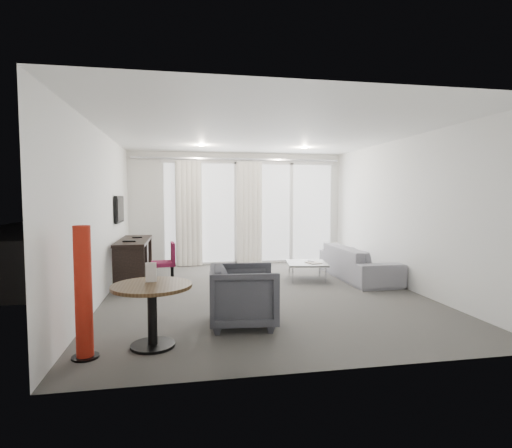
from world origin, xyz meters
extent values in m
cube|color=#4C4A46|center=(0.00, 0.00, 0.00)|extent=(5.00, 6.00, 0.00)
cube|color=white|center=(0.00, 0.00, 2.60)|extent=(5.00, 6.00, 0.00)
cube|color=silver|center=(-2.50, 0.00, 1.30)|extent=(0.00, 6.00, 2.60)
cube|color=silver|center=(2.50, 0.00, 1.30)|extent=(0.00, 6.00, 2.60)
cube|color=silver|center=(0.00, -3.00, 1.30)|extent=(5.00, 0.00, 2.60)
cylinder|color=#FFE0B2|center=(-0.90, 1.60, 2.59)|extent=(0.12, 0.12, 0.02)
cylinder|color=#FFE0B2|center=(1.20, 1.60, 2.59)|extent=(0.12, 0.12, 0.02)
cylinder|color=#A62011|center=(-2.24, -2.29, 0.66)|extent=(0.30, 0.30, 1.31)
imported|color=#3B3B43|center=(-0.55, -1.59, 0.37)|extent=(0.88, 0.86, 0.75)
imported|color=gray|center=(2.06, 0.83, 0.31)|extent=(0.83, 2.13, 0.62)
cube|color=#4D4D50|center=(0.30, 4.50, -0.06)|extent=(5.60, 3.00, 0.12)
camera|label=1|loc=(-1.27, -6.37, 1.60)|focal=28.00mm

